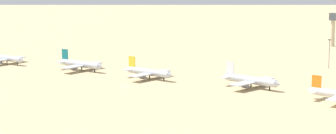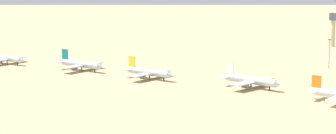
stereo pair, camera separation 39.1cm
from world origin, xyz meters
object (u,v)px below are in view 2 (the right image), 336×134
(control_tower, at_px, (333,26))
(parked_jet_yellow_4, at_px, (148,72))
(light_pole_east, at_px, (329,52))
(parked_jet_navy_2, at_px, (5,58))
(parked_jet_white_5, at_px, (250,80))
(parked_jet_teal_3, at_px, (80,64))

(control_tower, bearing_deg, parked_jet_yellow_4, -102.44)
(light_pole_east, bearing_deg, control_tower, 105.98)
(parked_jet_yellow_4, relative_size, light_pole_east, 1.96)
(parked_jet_navy_2, distance_m, parked_jet_white_5, 162.53)
(parked_jet_teal_3, height_order, parked_jet_yellow_4, parked_jet_teal_3)
(parked_jet_navy_2, height_order, light_pole_east, light_pole_east)
(parked_jet_yellow_4, relative_size, control_tower, 1.34)
(parked_jet_white_5, xyz_separation_m, light_pole_east, (14.72, 80.91, 6.01))
(control_tower, bearing_deg, parked_jet_white_5, -85.28)
(control_tower, xyz_separation_m, light_pole_east, (30.05, -104.92, -5.39))
(parked_jet_teal_3, distance_m, control_tower, 209.29)
(parked_jet_navy_2, distance_m, light_pole_east, 197.55)
(parked_jet_yellow_4, bearing_deg, control_tower, 86.45)
(parked_jet_yellow_4, xyz_separation_m, control_tower, (42.09, 190.81, 11.60))
(parked_jet_yellow_4, xyz_separation_m, light_pole_east, (72.14, 85.89, 6.21))
(parked_jet_white_5, xyz_separation_m, control_tower, (-15.33, 185.83, 11.39))
(parked_jet_navy_2, height_order, parked_jet_yellow_4, parked_jet_yellow_4)
(parked_jet_teal_3, distance_m, parked_jet_yellow_4, 49.00)
(parked_jet_yellow_4, distance_m, control_tower, 195.74)
(parked_jet_teal_3, height_order, control_tower, control_tower)
(parked_jet_white_5, bearing_deg, light_pole_east, 91.66)
(parked_jet_navy_2, distance_m, parked_jet_teal_3, 56.21)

